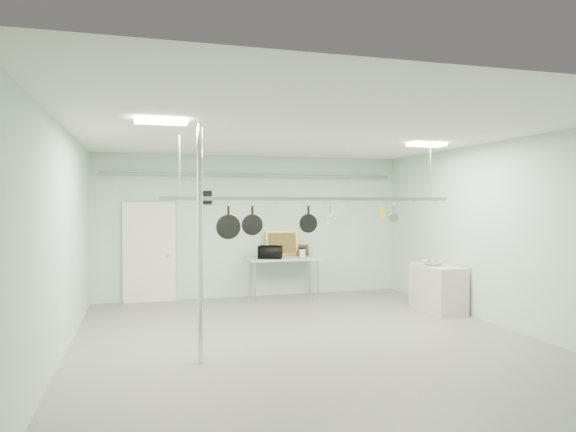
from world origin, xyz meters
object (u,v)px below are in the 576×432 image
object	(u,v)px
coffee_canister	(302,253)
fruit_bowl	(432,263)
side_cabinet	(438,288)
chrome_pole	(200,243)
pot_rack	(314,197)
skillet_right	(308,218)
prep_table	(283,261)
skillet_mid	(252,221)
microwave	(270,252)
skillet_left	(228,222)

from	to	relation	value
coffee_canister	fruit_bowl	xyz separation A→B (m)	(2.04, -2.09, -0.05)
side_cabinet	coffee_canister	world-z (taller)	coffee_canister
chrome_pole	pot_rack	xyz separation A→B (m)	(1.90, 0.90, 0.63)
side_cabinet	skillet_right	xyz separation A→B (m)	(-3.04, -1.10, 1.43)
prep_table	fruit_bowl	world-z (taller)	fruit_bowl
fruit_bowl	skillet_mid	world-z (taller)	skillet_mid
pot_rack	microwave	size ratio (longest dim) A/B	9.50
prep_table	coffee_canister	distance (m)	0.46
coffee_canister	skillet_right	bearing A→B (deg)	-105.75
skillet_right	microwave	bearing A→B (deg)	86.93
skillet_right	skillet_left	bearing A→B (deg)	179.81
pot_rack	side_cabinet	bearing A→B (deg)	20.45
chrome_pole	pot_rack	world-z (taller)	chrome_pole
coffee_canister	skillet_right	world-z (taller)	skillet_right
coffee_canister	skillet_left	size ratio (longest dim) A/B	0.38
microwave	skillet_right	size ratio (longest dim) A/B	1.26
chrome_pole	side_cabinet	xyz separation A→B (m)	(4.85, 2.00, -1.15)
skillet_mid	microwave	bearing A→B (deg)	80.80
pot_rack	chrome_pole	bearing A→B (deg)	-154.65
coffee_canister	skillet_left	xyz separation A→B (m)	(-2.20, -3.24, 0.84)
prep_table	skillet_right	bearing A→B (deg)	-98.46
skillet_left	skillet_right	xyz separation A→B (m)	(1.28, 0.00, 0.05)
chrome_pole	coffee_canister	distance (m)	4.99
skillet_left	skillet_mid	distance (m)	0.37
microwave	prep_table	bearing A→B (deg)	-136.78
prep_table	microwave	distance (m)	0.41
pot_rack	skillet_right	bearing A→B (deg)	180.00
skillet_left	microwave	bearing A→B (deg)	63.44
skillet_left	skillet_mid	size ratio (longest dim) A/B	1.09
chrome_pole	skillet_right	world-z (taller)	chrome_pole
coffee_canister	skillet_right	size ratio (longest dim) A/B	0.47
skillet_left	chrome_pole	bearing A→B (deg)	-122.48
pot_rack	fruit_bowl	world-z (taller)	pot_rack
pot_rack	skillet_left	xyz separation A→B (m)	(-1.37, 0.00, -0.39)
pot_rack	coffee_canister	bearing A→B (deg)	75.75
chrome_pole	skillet_right	size ratio (longest dim) A/B	7.98
fruit_bowl	skillet_mid	size ratio (longest dim) A/B	0.83
side_cabinet	skillet_right	bearing A→B (deg)	-160.11
fruit_bowl	pot_rack	bearing A→B (deg)	-158.09
coffee_canister	skillet_right	xyz separation A→B (m)	(-0.91, -3.24, 0.89)
microwave	coffee_canister	world-z (taller)	microwave
coffee_canister	skillet_mid	bearing A→B (deg)	-119.39
fruit_bowl	prep_table	bearing A→B (deg)	138.82
coffee_canister	fruit_bowl	distance (m)	2.92
fruit_bowl	skillet_left	world-z (taller)	skillet_left
prep_table	skillet_mid	size ratio (longest dim) A/B	3.51
side_cabinet	fruit_bowl	distance (m)	0.51
chrome_pole	microwave	world-z (taller)	chrome_pole
chrome_pole	skillet_left	xyz separation A→B (m)	(0.53, 0.90, 0.24)
prep_table	fruit_bowl	distance (m)	3.27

